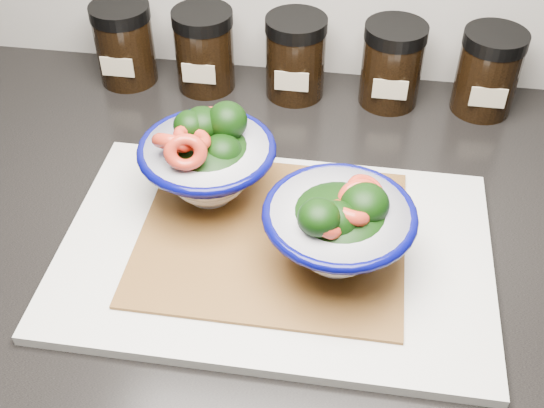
# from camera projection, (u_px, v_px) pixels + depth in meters

# --- Properties ---
(countertop) EXTENTS (3.50, 0.60, 0.04)m
(countertop) POSITION_uv_depth(u_px,v_px,m) (254.00, 219.00, 0.79)
(countertop) COLOR black
(countertop) RESTS_ON cabinet
(cutting_board) EXTENTS (0.45, 0.30, 0.01)m
(cutting_board) POSITION_uv_depth(u_px,v_px,m) (275.00, 252.00, 0.72)
(cutting_board) COLOR silver
(cutting_board) RESTS_ON countertop
(bamboo_mat) EXTENTS (0.28, 0.24, 0.00)m
(bamboo_mat) POSITION_uv_depth(u_px,v_px,m) (272.00, 236.00, 0.73)
(bamboo_mat) COLOR brown
(bamboo_mat) RESTS_ON cutting_board
(bowl_left) EXTENTS (0.15, 0.15, 0.11)m
(bowl_left) POSITION_uv_depth(u_px,v_px,m) (208.00, 160.00, 0.74)
(bowl_left) COLOR white
(bowl_left) RESTS_ON bamboo_mat
(bowl_right) EXTENTS (0.15, 0.15, 0.10)m
(bowl_right) POSITION_uv_depth(u_px,v_px,m) (339.00, 227.00, 0.66)
(bowl_right) COLOR white
(bowl_right) RESTS_ON bamboo_mat
(spice_jar_a) EXTENTS (0.08, 0.08, 0.11)m
(spice_jar_a) POSITION_uv_depth(u_px,v_px,m) (125.00, 43.00, 0.94)
(spice_jar_a) COLOR black
(spice_jar_a) RESTS_ON countertop
(spice_jar_b) EXTENTS (0.08, 0.08, 0.11)m
(spice_jar_b) POSITION_uv_depth(u_px,v_px,m) (204.00, 50.00, 0.93)
(spice_jar_b) COLOR black
(spice_jar_b) RESTS_ON countertop
(spice_jar_c) EXTENTS (0.08, 0.08, 0.11)m
(spice_jar_c) POSITION_uv_depth(u_px,v_px,m) (295.00, 57.00, 0.91)
(spice_jar_c) COLOR black
(spice_jar_c) RESTS_ON countertop
(spice_jar_d) EXTENTS (0.08, 0.08, 0.11)m
(spice_jar_d) POSITION_uv_depth(u_px,v_px,m) (392.00, 64.00, 0.90)
(spice_jar_d) COLOR black
(spice_jar_d) RESTS_ON countertop
(spice_jar_e) EXTENTS (0.08, 0.08, 0.11)m
(spice_jar_e) POSITION_uv_depth(u_px,v_px,m) (488.00, 72.00, 0.89)
(spice_jar_e) COLOR black
(spice_jar_e) RESTS_ON countertop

